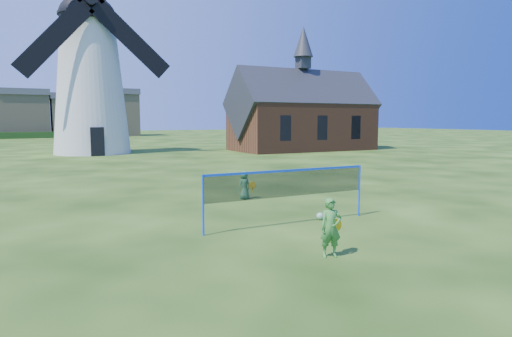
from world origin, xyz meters
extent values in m
plane|color=black|center=(0.00, 0.00, 0.00)|extent=(220.00, 220.00, 0.00)
ellipsoid|color=black|center=(-0.93, 29.24, 11.57)|extent=(4.54, 4.54, 3.41)
cylinder|color=black|center=(-0.93, 29.24, 11.57)|extent=(4.71, 4.71, 0.19)
cube|color=black|center=(-0.93, 26.14, 1.16)|extent=(1.05, 0.13, 2.31)
cube|color=black|center=(-0.93, 26.78, 5.26)|extent=(0.74, 0.13, 0.95)
cube|color=black|center=(-0.93, 27.29, 8.62)|extent=(0.63, 0.13, 0.84)
cylinder|color=black|center=(-0.93, 27.03, 12.20)|extent=(0.74, 1.26, 0.74)
cylinder|color=black|center=(-0.93, 31.87, 12.51)|extent=(2.31, 0.13, 2.31)
cylinder|color=black|center=(-0.93, 31.35, 12.51)|extent=(0.15, 1.89, 0.15)
cube|color=black|center=(-3.70, 26.77, 9.17)|extent=(6.05, 0.11, 6.43)
cube|color=black|center=(2.10, 26.77, 9.43)|extent=(6.43, 0.11, 6.05)
cube|color=brown|center=(17.62, 24.77, 2.19)|extent=(13.12, 6.56, 4.37)
cube|color=#2D3035|center=(17.62, 24.77, 4.37)|extent=(13.77, 6.68, 6.68)
cube|color=#2D3035|center=(17.62, 24.77, 8.26)|extent=(1.09, 1.09, 1.09)
cone|color=#2D3035|center=(17.62, 24.77, 10.23)|extent=(1.86, 1.86, 2.84)
cube|color=black|center=(13.80, 21.55, 2.19)|extent=(1.09, 0.11, 2.19)
cube|color=black|center=(17.62, 21.55, 2.19)|extent=(1.09, 0.11, 2.19)
cube|color=black|center=(21.45, 21.55, 2.19)|extent=(1.09, 0.11, 2.19)
cylinder|color=blue|center=(-1.81, -0.51, 0.78)|extent=(0.05, 0.05, 1.55)
cylinder|color=blue|center=(3.19, -0.51, 0.78)|extent=(0.05, 0.05, 1.55)
cube|color=black|center=(0.69, -0.51, 1.15)|extent=(5.00, 0.01, 0.70)
cube|color=blue|center=(0.69, -0.51, 1.52)|extent=(5.00, 0.02, 0.06)
imported|color=#3D8736|center=(0.00, -3.37, 0.63)|extent=(0.53, 0.43, 1.26)
cylinder|color=yellow|center=(0.28, -3.19, 0.62)|extent=(0.28, 0.02, 0.28)
cube|color=yellow|center=(0.28, -3.19, 0.45)|extent=(0.03, 0.02, 0.20)
imported|color=#459051|center=(1.30, 3.60, 0.51)|extent=(0.56, 0.42, 1.03)
cylinder|color=yellow|center=(1.52, 3.38, 0.53)|extent=(0.28, 0.02, 0.28)
cube|color=yellow|center=(1.52, 3.38, 0.36)|extent=(0.03, 0.02, 0.20)
sphere|color=green|center=(1.82, -0.42, 0.11)|extent=(0.22, 0.22, 0.22)
cube|color=tan|center=(-6.41, 72.00, 3.43)|extent=(7.22, 8.00, 6.85)
cube|color=#4C4C54|center=(-6.41, 72.00, 7.35)|extent=(7.52, 8.40, 1.00)
cube|color=tan|center=(0.60, 72.00, 3.15)|extent=(6.21, 8.00, 6.31)
cube|color=#4C4C54|center=(0.60, 72.00, 6.81)|extent=(6.51, 8.40, 1.00)
cube|color=tan|center=(7.82, 72.00, 3.66)|extent=(7.62, 8.00, 7.32)
cube|color=#4C4C54|center=(7.82, 72.00, 7.82)|extent=(7.92, 8.40, 1.00)
camera|label=1|loc=(-5.53, -10.70, 2.91)|focal=30.64mm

